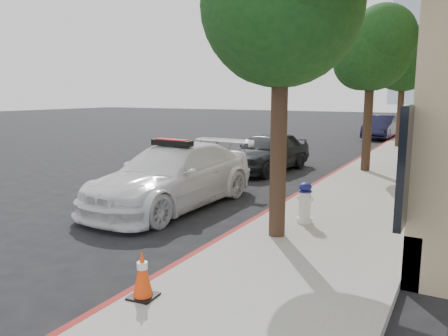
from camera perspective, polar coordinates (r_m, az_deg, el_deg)
ground at (r=11.33m, az=-2.95°, el=-4.41°), size 120.00×120.00×0.00m
sidewalk at (r=19.63m, az=22.22°, el=1.10°), size 3.20×50.00×0.15m
curb_strip at (r=19.86m, az=17.81°, el=1.45°), size 0.12×50.00×0.15m
tree_near at (r=8.00m, az=7.69°, el=20.54°), size 2.92×2.82×5.62m
tree_mid at (r=15.64m, az=18.81°, el=14.33°), size 2.77×2.64×5.43m
tree_far at (r=23.54m, az=22.47°, el=12.93°), size 3.10×3.00×5.81m
police_car at (r=10.81m, az=-6.71°, el=-1.01°), size 2.35×5.32×1.67m
parked_car_mid at (r=15.72m, az=5.67°, el=2.17°), size 2.15×4.35×1.43m
parked_car_far at (r=28.83m, az=19.79°, el=5.06°), size 1.59×4.40×1.44m
fire_hydrant at (r=9.06m, az=10.52°, el=-4.52°), size 0.36×0.32×0.84m
traffic_cone at (r=5.86m, az=-10.60°, el=-13.49°), size 0.36×0.36×0.64m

